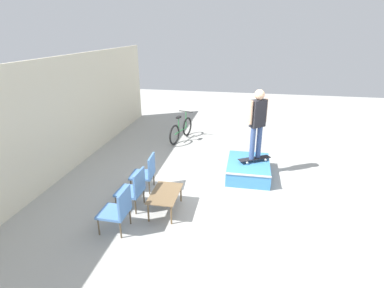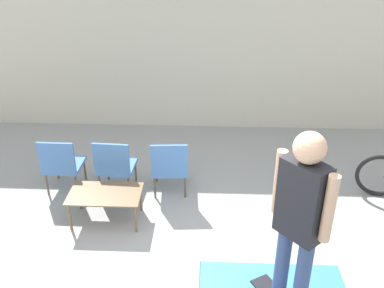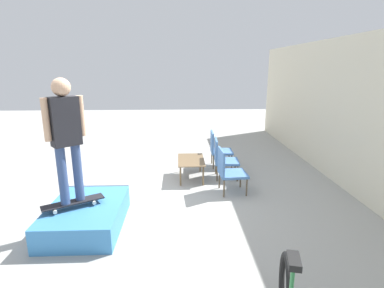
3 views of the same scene
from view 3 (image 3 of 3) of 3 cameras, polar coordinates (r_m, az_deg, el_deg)
ground_plane at (r=5.82m, az=-11.71°, el=-10.20°), size 24.00×24.00×0.00m
house_wall_back at (r=6.26m, az=29.87°, el=4.29°), size 12.00×0.06×3.00m
skate_ramp_box at (r=5.00m, az=-19.45°, el=-12.73°), size 1.51×1.08×0.39m
skateboard_on_ramp at (r=4.85m, az=-21.66°, el=-10.29°), size 0.62×0.86×0.07m
person_skater at (r=4.53m, az=-22.93°, el=2.27°), size 0.41×0.45×1.80m
coffee_table at (r=6.57m, az=-0.19°, el=-3.37°), size 0.96×0.57×0.43m
patio_chair_left at (r=7.36m, az=4.95°, el=-0.75°), size 0.53×0.53×0.88m
patio_chair_center at (r=6.61m, az=5.81°, el=-2.54°), size 0.55×0.55×0.88m
patio_chair_right at (r=5.86m, az=6.92°, el=-4.84°), size 0.55×0.55×0.88m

